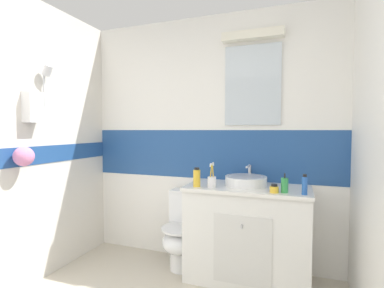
{
  "coord_description": "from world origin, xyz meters",
  "views": [
    {
      "loc": [
        0.84,
        -0.4,
        1.35
      ],
      "look_at": [
        0.05,
        1.78,
        1.24
      ],
      "focal_mm": 26.69,
      "sensor_mm": 36.0,
      "label": 1
    }
  ],
  "objects_px": {
    "toothbrush_cup": "(212,181)",
    "toilet": "(183,232)",
    "deodorant_spray_can": "(305,185)",
    "mouthwash_bottle": "(197,178)",
    "hair_gel_jar": "(274,189)",
    "sink_basin": "(246,180)",
    "soap_dispenser": "(285,185)"
  },
  "relations": [
    {
      "from": "toilet",
      "to": "hair_gel_jar",
      "type": "xyz_separation_m",
      "value": [
        0.86,
        -0.2,
        0.53
      ]
    },
    {
      "from": "sink_basin",
      "to": "hair_gel_jar",
      "type": "distance_m",
      "value": 0.35
    },
    {
      "from": "deodorant_spray_can",
      "to": "hair_gel_jar",
      "type": "height_order",
      "value": "deodorant_spray_can"
    },
    {
      "from": "toothbrush_cup",
      "to": "deodorant_spray_can",
      "type": "xyz_separation_m",
      "value": [
        0.75,
        -0.03,
        0.02
      ]
    },
    {
      "from": "toothbrush_cup",
      "to": "soap_dispenser",
      "type": "height_order",
      "value": "toothbrush_cup"
    },
    {
      "from": "toilet",
      "to": "hair_gel_jar",
      "type": "height_order",
      "value": "hair_gel_jar"
    },
    {
      "from": "sink_basin",
      "to": "hair_gel_jar",
      "type": "bearing_deg",
      "value": -40.98
    },
    {
      "from": "soap_dispenser",
      "to": "toilet",
      "type": "bearing_deg",
      "value": 169.49
    },
    {
      "from": "deodorant_spray_can",
      "to": "mouthwash_bottle",
      "type": "distance_m",
      "value": 0.89
    },
    {
      "from": "hair_gel_jar",
      "to": "toilet",
      "type": "bearing_deg",
      "value": 166.71
    },
    {
      "from": "toilet",
      "to": "toothbrush_cup",
      "type": "distance_m",
      "value": 0.67
    },
    {
      "from": "deodorant_spray_can",
      "to": "mouthwash_bottle",
      "type": "bearing_deg",
      "value": 178.85
    },
    {
      "from": "toilet",
      "to": "mouthwash_bottle",
      "type": "distance_m",
      "value": 0.64
    },
    {
      "from": "toothbrush_cup",
      "to": "hair_gel_jar",
      "type": "relative_size",
      "value": 3.08
    },
    {
      "from": "soap_dispenser",
      "to": "deodorant_spray_can",
      "type": "bearing_deg",
      "value": -10.48
    },
    {
      "from": "sink_basin",
      "to": "toilet",
      "type": "relative_size",
      "value": 0.55
    },
    {
      "from": "sink_basin",
      "to": "hair_gel_jar",
      "type": "relative_size",
      "value": 5.89
    },
    {
      "from": "mouthwash_bottle",
      "to": "sink_basin",
      "type": "bearing_deg",
      "value": 27.46
    },
    {
      "from": "toothbrush_cup",
      "to": "hair_gel_jar",
      "type": "height_order",
      "value": "toothbrush_cup"
    },
    {
      "from": "hair_gel_jar",
      "to": "sink_basin",
      "type": "bearing_deg",
      "value": 139.02
    },
    {
      "from": "deodorant_spray_can",
      "to": "sink_basin",
      "type": "bearing_deg",
      "value": 155.2
    },
    {
      "from": "mouthwash_bottle",
      "to": "toothbrush_cup",
      "type": "bearing_deg",
      "value": 5.22
    },
    {
      "from": "deodorant_spray_can",
      "to": "hair_gel_jar",
      "type": "distance_m",
      "value": 0.23
    },
    {
      "from": "soap_dispenser",
      "to": "hair_gel_jar",
      "type": "distance_m",
      "value": 0.09
    },
    {
      "from": "toothbrush_cup",
      "to": "soap_dispenser",
      "type": "bearing_deg",
      "value": -0.25
    },
    {
      "from": "sink_basin",
      "to": "deodorant_spray_can",
      "type": "distance_m",
      "value": 0.54
    },
    {
      "from": "toothbrush_cup",
      "to": "toilet",
      "type": "bearing_deg",
      "value": 152.89
    },
    {
      "from": "toilet",
      "to": "soap_dispenser",
      "type": "relative_size",
      "value": 4.77
    },
    {
      "from": "toilet",
      "to": "mouthwash_bottle",
      "type": "bearing_deg",
      "value": -42.51
    },
    {
      "from": "toilet",
      "to": "deodorant_spray_can",
      "type": "relative_size",
      "value": 4.71
    },
    {
      "from": "sink_basin",
      "to": "hair_gel_jar",
      "type": "height_order",
      "value": "sink_basin"
    },
    {
      "from": "deodorant_spray_can",
      "to": "soap_dispenser",
      "type": "bearing_deg",
      "value": 169.52
    }
  ]
}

